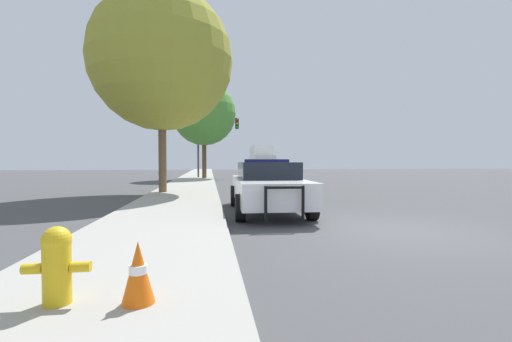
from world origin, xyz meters
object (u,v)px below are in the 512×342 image
fire_hydrant (57,263)px  tree_sidewalk_mid (204,114)px  car_background_distant (252,166)px  traffic_light (214,134)px  tree_sidewalk_near (162,60)px  box_truck (261,159)px  police_car (268,185)px  traffic_cone (138,272)px

fire_hydrant → tree_sidewalk_mid: (1.07, 25.06, 4.90)m
car_background_distant → traffic_light: bearing=-108.0°
tree_sidewalk_near → box_truck: bearing=71.1°
police_car → tree_sidewalk_near: (-3.81, 5.78, 5.25)m
police_car → traffic_light: (-1.28, 19.99, 3.06)m
fire_hydrant → box_truck: bearing=78.2°
traffic_light → tree_sidewalk_near: bearing=-100.1°
fire_hydrant → tree_sidewalk_mid: size_ratio=0.10×
fire_hydrant → box_truck: 36.88m
traffic_cone → fire_hydrant: bearing=173.3°
tree_sidewalk_mid → traffic_cone: bearing=-90.7°
fire_hydrant → traffic_light: bearing=85.9°
police_car → tree_sidewalk_mid: size_ratio=0.64×
traffic_light → traffic_cone: size_ratio=8.69×
box_truck → traffic_cone: size_ratio=13.23×
car_background_distant → box_truck: size_ratio=0.57×
tree_sidewalk_mid → tree_sidewalk_near: (-1.68, -12.75, 0.62)m
police_car → tree_sidewalk_near: 8.69m
traffic_light → car_background_distant: size_ratio=1.16×
car_background_distant → box_truck: (0.05, -8.51, 0.92)m
tree_sidewalk_mid → tree_sidewalk_near: bearing=-97.5°
traffic_light → tree_sidewalk_mid: size_ratio=0.67×
fire_hydrant → tree_sidewalk_mid: bearing=87.6°
police_car → tree_sidewalk_near: bearing=-55.2°
car_background_distant → tree_sidewalk_mid: 21.07m
police_car → box_truck: size_ratio=0.63×
car_background_distant → tree_sidewalk_near: size_ratio=0.50×
car_background_distant → tree_sidewalk_mid: size_ratio=0.58×
police_car → traffic_cone: 7.06m
car_background_distant → fire_hydrant: bearing=-100.5°
fire_hydrant → tree_sidewalk_near: tree_sidewalk_near is taller
car_background_distant → box_truck: box_truck is taller
car_background_distant → tree_sidewalk_near: bearing=-105.0°
police_car → tree_sidewalk_mid: (-2.13, 18.53, 4.63)m
box_truck → tree_sidewalk_mid: bearing=61.9°
traffic_light → police_car: bearing=-86.4°
traffic_light → traffic_cone: 26.86m
traffic_light → traffic_cone: (-1.14, -26.61, -3.41)m
tree_sidewalk_near → car_background_distant: bearing=76.0°
tree_sidewalk_mid → traffic_cone: size_ratio=13.04×
police_car → fire_hydrant: (-3.20, -6.53, -0.26)m
box_truck → tree_sidewalk_near: bearing=73.4°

